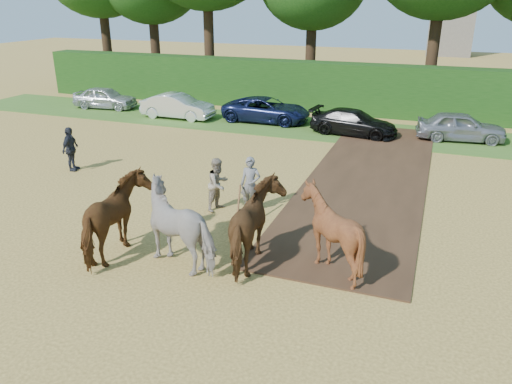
{
  "coord_description": "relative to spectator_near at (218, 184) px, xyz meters",
  "views": [
    {
      "loc": [
        3.79,
        -12.16,
        6.8
      ],
      "look_at": [
        -0.95,
        0.66,
        1.4
      ],
      "focal_mm": 35.0,
      "sensor_mm": 36.0,
      "label": 1
    }
  ],
  "objects": [
    {
      "name": "earth_strip",
      "position": [
        4.31,
        4.95,
        -0.88
      ],
      "size": [
        4.5,
        17.0,
        0.05
      ],
      "primitive_type": "cube",
      "color": "#472D1C",
      "rests_on": "ground"
    },
    {
      "name": "parked_cars",
      "position": [
        5.55,
        11.89,
        -0.21
      ],
      "size": [
        41.04,
        3.5,
        1.46
      ],
      "color": "#B6B9BE",
      "rests_on": "ground"
    },
    {
      "name": "hedgerow",
      "position": [
        2.81,
        16.45,
        0.59
      ],
      "size": [
        46.0,
        1.6,
        3.0
      ],
      "primitive_type": "cube",
      "color": "#14380F",
      "rests_on": "ground"
    },
    {
      "name": "ground",
      "position": [
        2.81,
        -2.05,
        -0.91
      ],
      "size": [
        120.0,
        120.0,
        0.0
      ],
      "primitive_type": "plane",
      "color": "gold",
      "rests_on": "ground"
    },
    {
      "name": "spectator_far",
      "position": [
        -7.38,
        1.61,
        0.01
      ],
      "size": [
        0.62,
        1.13,
        1.83
      ],
      "primitive_type": "imported",
      "rotation": [
        0.0,
        0.0,
        1.73
      ],
      "color": "#22252D",
      "rests_on": "ground"
    },
    {
      "name": "plough_team",
      "position": [
        1.57,
        -3.21,
        0.21
      ],
      "size": [
        7.47,
        5.88,
        2.25
      ],
      "color": "brown",
      "rests_on": "ground"
    },
    {
      "name": "spectator_near",
      "position": [
        0.0,
        0.0,
        0.0
      ],
      "size": [
        0.9,
        1.04,
        1.82
      ],
      "primitive_type": "imported",
      "rotation": [
        0.0,
        0.0,
        1.3
      ],
      "color": "#B2A48C",
      "rests_on": "ground"
    },
    {
      "name": "grass_verge",
      "position": [
        2.81,
        11.95,
        -0.89
      ],
      "size": [
        50.0,
        5.0,
        0.03
      ],
      "primitive_type": "cube",
      "color": "#38601E",
      "rests_on": "ground"
    }
  ]
}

